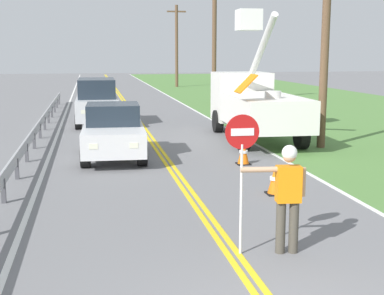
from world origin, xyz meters
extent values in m
cube|color=#517F3D|center=(11.60, 20.00, 0.00)|extent=(16.00, 110.00, 0.01)
cube|color=yellow|center=(-0.09, 20.00, 0.01)|extent=(0.11, 110.00, 0.01)
cube|color=yellow|center=(0.09, 20.00, 0.01)|extent=(0.11, 110.00, 0.01)
cube|color=silver|center=(3.60, 20.00, 0.01)|extent=(0.12, 110.00, 0.01)
cube|color=silver|center=(-3.60, 20.00, 0.01)|extent=(0.12, 110.00, 0.01)
cylinder|color=#474238|center=(1.01, 3.04, 0.44)|extent=(0.16, 0.16, 0.88)
cylinder|color=#474238|center=(0.79, 3.07, 0.44)|extent=(0.16, 0.16, 0.88)
cube|color=orange|center=(0.90, 3.05, 1.18)|extent=(0.42, 0.28, 0.60)
cylinder|color=tan|center=(0.40, 3.11, 1.43)|extent=(0.61, 0.16, 0.09)
cylinder|color=tan|center=(1.14, 3.03, 1.21)|extent=(0.09, 0.09, 0.48)
sphere|color=tan|center=(0.90, 3.05, 1.65)|extent=(0.22, 0.22, 0.22)
sphere|color=white|center=(0.90, 3.05, 1.70)|extent=(0.25, 0.25, 0.25)
cylinder|color=silver|center=(0.13, 3.14, 0.92)|extent=(0.04, 0.04, 1.85)
cylinder|color=#B71414|center=(0.13, 3.14, 2.05)|extent=(0.56, 0.03, 0.56)
cube|color=white|center=(0.13, 3.12, 2.05)|extent=(0.38, 0.01, 0.12)
cube|color=white|center=(3.87, 13.21, 1.21)|extent=(2.45, 4.67, 1.10)
cube|color=white|center=(3.98, 16.66, 1.46)|extent=(2.27, 2.17, 2.00)
cube|color=#1E2833|center=(4.01, 17.69, 1.76)|extent=(1.98, 0.12, 0.90)
cylinder|color=silver|center=(3.84, 12.29, 1.88)|extent=(0.56, 0.56, 0.24)
cylinder|color=silver|center=(3.89, 13.97, 3.27)|extent=(0.35, 3.51, 2.72)
cube|color=white|center=(3.95, 15.65, 4.53)|extent=(0.93, 0.93, 0.80)
cube|color=orange|center=(2.63, 11.45, 2.31)|extent=(0.62, 0.82, 0.59)
cylinder|color=black|center=(2.95, 16.49, 0.46)|extent=(0.35, 0.93, 0.92)
cylinder|color=black|center=(5.00, 16.43, 0.46)|extent=(0.35, 0.93, 0.92)
cylinder|color=black|center=(2.81, 12.21, 0.46)|extent=(0.35, 0.93, 0.92)
cylinder|color=black|center=(4.87, 12.14, 0.46)|extent=(0.35, 0.93, 0.92)
cube|color=silver|center=(-1.57, 11.70, 0.70)|extent=(2.00, 4.17, 0.72)
cube|color=#1E2833|center=(-1.56, 11.95, 1.38)|extent=(1.69, 1.78, 0.64)
cube|color=#EAEACC|center=(-1.09, 9.65, 0.75)|extent=(0.24, 0.07, 0.16)
cube|color=#EAEACC|center=(-2.20, 9.69, 0.75)|extent=(0.24, 0.07, 0.16)
cylinder|color=black|center=(-0.80, 10.40, 0.34)|extent=(0.31, 0.69, 0.68)
cylinder|color=black|center=(-2.44, 10.46, 0.34)|extent=(0.31, 0.69, 0.68)
cylinder|color=black|center=(-0.70, 12.94, 0.34)|extent=(0.31, 0.69, 0.68)
cylinder|color=black|center=(-2.34, 13.00, 0.34)|extent=(0.31, 0.69, 0.68)
cube|color=silver|center=(-1.95, 19.81, 0.80)|extent=(1.88, 4.62, 0.92)
cube|color=#1E2833|center=(-1.95, 19.81, 1.68)|extent=(1.65, 2.87, 0.84)
cube|color=#EAEACC|center=(-1.42, 17.53, 0.85)|extent=(0.24, 0.06, 0.16)
cube|color=#EAEACC|center=(-2.52, 17.54, 0.85)|extent=(0.24, 0.06, 0.16)
cylinder|color=black|center=(-1.14, 18.38, 0.34)|extent=(0.29, 0.68, 0.68)
cylinder|color=black|center=(-2.78, 18.40, 0.34)|extent=(0.29, 0.68, 0.68)
cylinder|color=black|center=(-1.11, 21.23, 0.34)|extent=(0.29, 0.68, 0.68)
cylinder|color=black|center=(-2.75, 21.25, 0.34)|extent=(0.29, 0.68, 0.68)
cylinder|color=brown|center=(5.65, 12.29, 4.08)|extent=(0.28, 0.28, 8.15)
cylinder|color=brown|center=(5.55, 28.40, 4.48)|extent=(0.28, 0.28, 8.96)
cylinder|color=brown|center=(5.92, 45.62, 3.80)|extent=(0.28, 0.28, 7.60)
cube|color=brown|center=(5.92, 45.62, 7.00)|extent=(1.80, 0.14, 0.14)
cone|color=orange|center=(1.96, 6.64, 0.35)|extent=(0.36, 0.36, 0.70)
cylinder|color=white|center=(1.96, 6.64, 0.39)|extent=(0.25, 0.25, 0.08)
cube|color=black|center=(1.96, 6.64, 0.01)|extent=(0.40, 0.40, 0.03)
cone|color=orange|center=(2.18, 10.05, 0.35)|extent=(0.36, 0.36, 0.70)
cylinder|color=white|center=(2.18, 10.05, 0.39)|extent=(0.25, 0.25, 0.08)
cube|color=black|center=(2.18, 10.05, 0.01)|extent=(0.40, 0.40, 0.03)
cube|color=#9EA0A3|center=(-4.20, 15.05, 0.55)|extent=(0.06, 32.00, 0.32)
cube|color=#4C4C51|center=(-4.20, 7.05, 0.28)|extent=(0.10, 0.10, 0.55)
cube|color=#4C4C51|center=(-4.20, 9.34, 0.28)|extent=(0.10, 0.10, 0.55)
cube|color=#4C4C51|center=(-4.20, 11.62, 0.28)|extent=(0.10, 0.10, 0.55)
cube|color=#4C4C51|center=(-4.20, 13.91, 0.28)|extent=(0.10, 0.10, 0.55)
cube|color=#4C4C51|center=(-4.20, 16.20, 0.28)|extent=(0.10, 0.10, 0.55)
cube|color=#4C4C51|center=(-4.20, 18.48, 0.28)|extent=(0.10, 0.10, 0.55)
cube|color=#4C4C51|center=(-4.20, 20.77, 0.28)|extent=(0.10, 0.10, 0.55)
cube|color=#4C4C51|center=(-4.20, 23.05, 0.28)|extent=(0.10, 0.10, 0.55)
cube|color=#4C4C51|center=(-4.20, 25.34, 0.28)|extent=(0.10, 0.10, 0.55)
cube|color=#4C4C51|center=(-4.20, 27.62, 0.28)|extent=(0.10, 0.10, 0.55)
cube|color=#4C4C51|center=(-4.20, 29.91, 0.28)|extent=(0.10, 0.10, 0.55)
camera|label=1|loc=(-2.24, -4.98, 3.31)|focal=50.00mm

